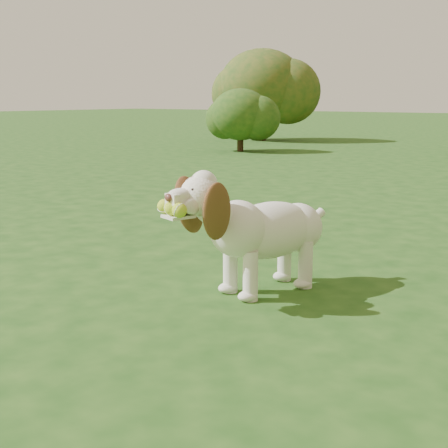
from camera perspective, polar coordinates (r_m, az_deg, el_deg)
The scene contains 4 objects.
ground at distance 2.77m, azimuth 4.73°, elevation -9.87°, with size 80.00×80.00×0.00m, color #184112.
dog at distance 3.22m, azimuth 2.99°, elevation -0.21°, with size 0.55×1.01×0.67m.
shrub_a at distance 11.91m, azimuth 1.51°, elevation 9.98°, with size 1.14×1.14×1.18m.
shrub_e at distance 15.02m, azimuth 3.51°, elevation 12.42°, with size 2.06×2.06×2.13m.
Camera 1 is at (1.35, -2.20, 1.01)m, focal length 50.00 mm.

